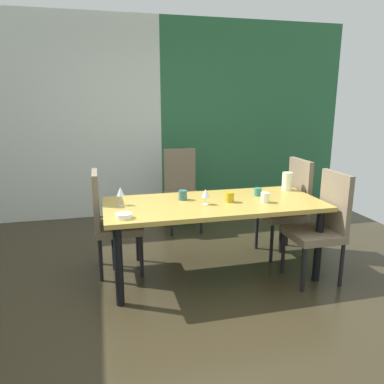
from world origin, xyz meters
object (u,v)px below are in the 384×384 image
at_px(wine_glass_center, 206,193).
at_px(cup_near_shelf, 230,197).
at_px(pitcher_corner, 287,181).
at_px(chair_left_far, 109,218).
at_px(wine_glass_east, 120,192).
at_px(chair_right_near, 323,223).
at_px(serving_bowl_north, 124,216).
at_px(cup_west, 265,197).
at_px(dining_table, 214,210).
at_px(cup_south, 258,192).
at_px(chair_head_far, 182,187).
at_px(chair_right_far, 289,204).
at_px(cup_right, 183,195).

bearing_deg(wine_glass_center, cup_near_shelf, 4.67).
xyz_separation_m(cup_near_shelf, pitcher_corner, (0.74, 0.30, 0.05)).
bearing_deg(chair_left_far, pitcher_corner, 88.24).
bearing_deg(chair_left_far, wine_glass_east, 25.84).
relative_size(chair_right_near, serving_bowl_north, 7.78).
bearing_deg(serving_bowl_north, cup_west, 7.33).
relative_size(dining_table, chair_right_near, 1.97).
relative_size(chair_right_near, cup_west, 10.99).
distance_m(chair_left_far, cup_south, 1.47).
relative_size(wine_glass_east, cup_near_shelf, 1.81).
bearing_deg(chair_head_far, dining_table, 89.85).
bearing_deg(dining_table, pitcher_corner, 16.50).
distance_m(chair_head_far, cup_west, 1.62).
height_order(dining_table, serving_bowl_north, serving_bowl_north).
relative_size(dining_table, chair_head_far, 1.94).
bearing_deg(cup_near_shelf, chair_right_far, 23.87).
relative_size(cup_south, pitcher_corner, 0.41).
bearing_deg(cup_west, cup_near_shelf, 164.43).
bearing_deg(cup_near_shelf, chair_left_far, 161.73).
height_order(dining_table, cup_right, cup_right).
bearing_deg(chair_head_far, chair_left_far, 49.07).
xyz_separation_m(wine_glass_east, cup_south, (1.33, 0.01, -0.08)).
distance_m(serving_bowl_north, cup_near_shelf, 1.02).
distance_m(wine_glass_east, serving_bowl_north, 0.41).
xyz_separation_m(chair_head_far, cup_south, (0.49, -1.30, 0.21)).
relative_size(chair_head_far, cup_west, 11.17).
xyz_separation_m(chair_left_far, cup_near_shelf, (1.09, -0.36, 0.23)).
bearing_deg(cup_south, cup_near_shelf, -155.75).
relative_size(wine_glass_east, cup_right, 1.83).
relative_size(wine_glass_center, cup_near_shelf, 1.56).
bearing_deg(pitcher_corner, chair_head_far, 127.28).
relative_size(chair_left_far, cup_south, 12.79).
bearing_deg(cup_south, wine_glass_east, -179.43).
height_order(chair_head_far, chair_right_near, chair_head_far).
height_order(chair_head_far, cup_right, chair_head_far).
height_order(cup_right, cup_south, cup_right).
bearing_deg(chair_head_far, cup_near_shelf, 95.33).
xyz_separation_m(chair_left_far, pitcher_corner, (1.83, -0.06, 0.28)).
height_order(wine_glass_center, wine_glass_east, wine_glass_east).
xyz_separation_m(chair_right_near, wine_glass_east, (-1.80, 0.42, 0.30)).
bearing_deg(wine_glass_center, chair_right_far, 19.82).
height_order(wine_glass_east, serving_bowl_north, wine_glass_east).
xyz_separation_m(serving_bowl_north, cup_west, (1.30, 0.17, 0.03)).
bearing_deg(wine_glass_east, cup_right, 4.25).
distance_m(dining_table, cup_west, 0.49).
relative_size(chair_head_far, chair_right_near, 1.02).
height_order(cup_south, cup_west, cup_west).
xyz_separation_m(wine_glass_center, serving_bowl_north, (-0.75, -0.23, -0.08)).
bearing_deg(cup_right, chair_left_far, 165.88).
distance_m(dining_table, cup_south, 0.52).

